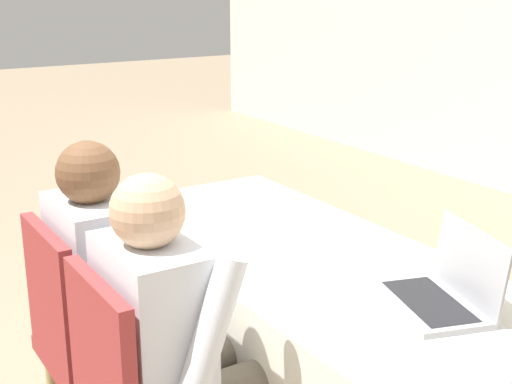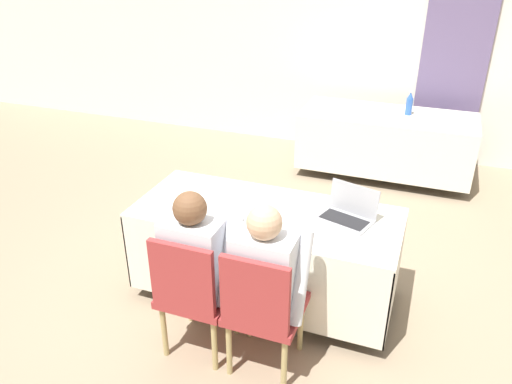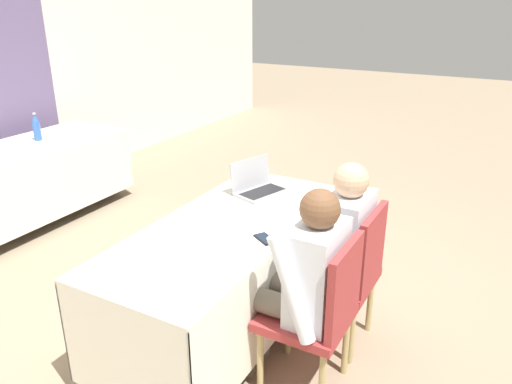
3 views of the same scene
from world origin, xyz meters
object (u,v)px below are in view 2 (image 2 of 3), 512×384
object	(u,v)px
chair_near_right	(262,307)
water_bottle	(409,104)
person_checkered_shirt	(199,260)
laptop	(347,214)
person_white_shirt	(268,275)
chair_near_left	(193,290)
cell_phone	(242,230)

from	to	relation	value
chair_near_right	water_bottle	bearing A→B (deg)	-98.67
person_checkered_shirt	water_bottle	bearing A→B (deg)	-106.68
laptop	person_checkered_shirt	xyz separation A→B (m)	(-0.77, -0.68, -0.12)
person_white_shirt	chair_near_left	bearing A→B (deg)	12.89
water_bottle	chair_near_right	distance (m)	3.32
cell_phone	water_bottle	xyz separation A→B (m)	(0.78, 2.86, 0.11)
person_checkered_shirt	chair_near_left	bearing A→B (deg)	90.00
chair_near_right	person_checkered_shirt	distance (m)	0.49
person_white_shirt	chair_near_right	bearing A→B (deg)	90.00
chair_near_left	laptop	bearing A→B (deg)	-134.64
water_bottle	person_checkered_shirt	size ratio (longest dim) A/B	0.23
laptop	person_white_shirt	bearing A→B (deg)	-98.15
water_bottle	person_checkered_shirt	distance (m)	3.31
laptop	chair_near_left	distance (m)	1.14
chair_near_right	person_checkered_shirt	xyz separation A→B (m)	(-0.45, 0.10, 0.16)
water_bottle	cell_phone	bearing A→B (deg)	-105.34
person_checkered_shirt	chair_near_right	bearing A→B (deg)	167.11
laptop	chair_near_left	bearing A→B (deg)	-117.32
chair_near_left	chair_near_right	distance (m)	0.45
person_white_shirt	cell_phone	bearing A→B (deg)	-46.94
water_bottle	chair_near_left	world-z (taller)	water_bottle
chair_near_left	person_white_shirt	bearing A→B (deg)	-167.11
water_bottle	chair_near_right	size ratio (longest dim) A/B	0.29
water_bottle	person_white_shirt	world-z (taller)	person_white_shirt
chair_near_left	chair_near_right	world-z (taller)	same
water_bottle	chair_near_right	world-z (taller)	water_bottle
cell_phone	chair_near_left	distance (m)	0.50
cell_phone	water_bottle	bearing A→B (deg)	106.06
cell_phone	water_bottle	distance (m)	2.96
person_checkered_shirt	person_white_shirt	size ratio (longest dim) A/B	1.00
water_bottle	chair_near_right	bearing A→B (deg)	-98.67
cell_phone	person_checkered_shirt	world-z (taller)	person_checkered_shirt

